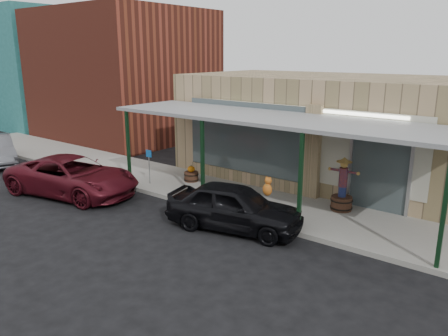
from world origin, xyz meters
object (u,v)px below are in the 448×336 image
Objects in this scene: barrel_pumpkin at (191,175)px; car_maroon at (72,176)px; parked_sedan at (234,207)px; barrel_scarecrow at (342,192)px; handicap_sign at (149,162)px.

car_maroon is (-2.61, -3.60, 0.32)m from barrel_pumpkin.
barrel_pumpkin is at bearing 44.61° from parked_sedan.
parked_sedan is 0.86× the size of car_maroon.
handicap_sign is (-7.10, -1.77, 0.26)m from barrel_scarecrow.
car_maroon is (-6.63, -1.03, 0.01)m from parked_sedan.
handicap_sign reaches higher than car_maroon.
handicap_sign reaches higher than barrel_pumpkin.
handicap_sign is 5.27m from parked_sedan.
parked_sedan reaches higher than handicap_sign.
barrel_scarecrow reaches higher than handicap_sign.
barrel_scarecrow is at bearing 11.95° from handicap_sign.
barrel_scarecrow is at bearing -75.77° from car_maroon.
barrel_scarecrow is at bearing 5.10° from barrel_pumpkin.
barrel_pumpkin is at bearing 47.26° from handicap_sign.
barrel_scarecrow is 0.40× the size of parked_sedan.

